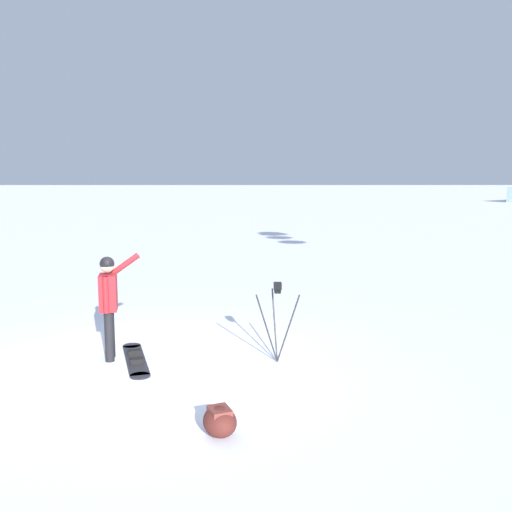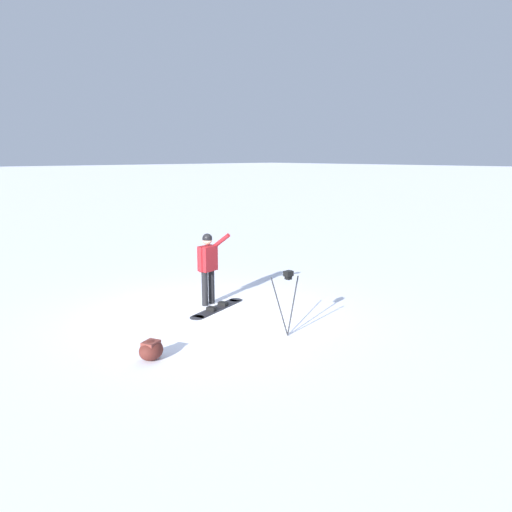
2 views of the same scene
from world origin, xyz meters
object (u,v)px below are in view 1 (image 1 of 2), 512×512
Objects in this scene: camera_tripod at (277,305)px; snowboarder at (109,298)px; snowboard at (136,359)px; gear_bag_large at (220,421)px.

snowboarder is at bearing 176.92° from camera_tripod.
snowboard is at bearing -9.61° from snowboarder.
snowboard is 2.97m from gear_bag_large.
snowboarder is at bearing 170.39° from snowboard.
camera_tripod is at bearing 73.53° from gear_bag_large.
snowboard is 1.38× the size of camera_tripod.
camera_tripod is at bearing -1.88° from snowboard.
gear_bag_large is at bearing -54.68° from snowboarder.
snowboard is (0.40, -0.07, -0.97)m from snowboarder.
snowboard is 3.08× the size of gear_bag_large.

